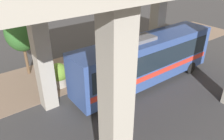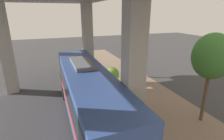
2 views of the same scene
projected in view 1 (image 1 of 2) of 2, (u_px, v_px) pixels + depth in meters
The scene contains 9 objects.
ground_plane at pixel (106, 80), 17.26m from camera, with size 80.00×80.00×0.00m, color #38383A.
sidewalk_strip at pixel (86, 66), 19.38m from camera, with size 6.00×40.00×0.02m.
bus at pixel (146, 58), 15.86m from camera, with size 2.53×11.76×3.85m.
fire_hydrant at pixel (84, 67), 18.17m from camera, with size 0.50×0.24×0.96m.
planter_front at pixel (109, 60), 18.81m from camera, with size 1.32×1.32×1.58m.
planter_middle at pixel (59, 75), 16.09m from camera, with size 1.44×1.44×1.81m.
planter_back at pixel (102, 66), 17.19m from camera, with size 1.48×1.48×1.94m.
street_tree_near at pixel (113, 6), 21.03m from camera, with size 2.31×2.31×5.76m.
street_tree_far at pixel (21, 33), 16.53m from camera, with size 2.40×2.40×4.95m.
Camera 1 is at (12.20, -8.55, 8.77)m, focal length 35.00 mm.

